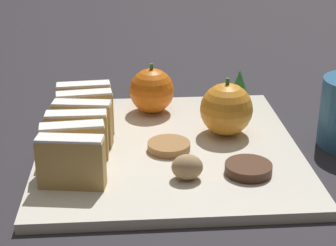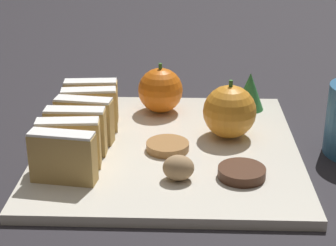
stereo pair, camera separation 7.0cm
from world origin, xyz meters
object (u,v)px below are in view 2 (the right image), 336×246
Objects in this scene: orange_near at (160,90)px; walnut at (178,168)px; chocolate_cookie at (242,173)px; orange_far at (230,112)px.

walnut is (0.03, -0.21, -0.02)m from orange_near.
chocolate_cookie is (0.10, -0.20, -0.03)m from orange_near.
chocolate_cookie is at bearing -62.97° from orange_near.
orange_near is at bearing 117.03° from chocolate_cookie.
chocolate_cookie is (0.01, -0.11, -0.03)m from orange_far.
orange_far reaches higher than chocolate_cookie.
orange_far is 2.18× the size of walnut.
orange_near is at bearing 137.62° from orange_far.
orange_near reaches higher than chocolate_cookie.
orange_far is 1.43× the size of chocolate_cookie.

